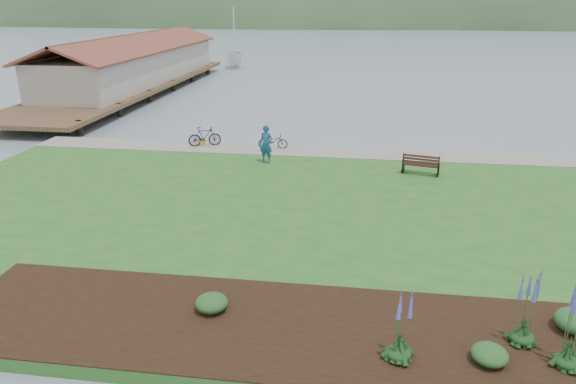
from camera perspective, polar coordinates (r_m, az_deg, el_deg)
name	(u,v)px	position (r m, az deg, el deg)	size (l,w,h in m)	color
ground	(313,204)	(22.80, 2.77, -1.30)	(600.00, 600.00, 0.00)	slate
lawn	(308,217)	(20.89, 2.27, -2.83)	(34.00, 20.00, 0.40)	#265E21
shoreline_path	(324,152)	(29.18, 4.06, 4.48)	(34.00, 2.20, 0.03)	gray
garden_bed	(394,336)	(13.93, 11.68, -15.39)	(24.00, 4.40, 0.04)	black
far_hillside	(416,25)	(192.12, 14.04, 17.54)	(580.00, 80.00, 38.00)	#335932
pier_pavilion	(135,63)	(53.59, -16.61, 13.53)	(8.00, 36.00, 5.40)	#4C3826
park_bench	(421,164)	(25.99, 14.55, 3.02)	(1.86, 1.08, 1.09)	#321B13
person	(266,141)	(26.90, -2.46, 5.68)	(0.85, 0.59, 2.35)	#1C4E84
bicycle_a	(273,141)	(29.69, -1.69, 5.67)	(1.71, 0.60, 0.89)	black
bicycle_b	(205,137)	(30.58, -9.25, 6.10)	(1.90, 0.55, 1.15)	black
sailboat	(235,68)	(70.28, -5.87, 13.59)	(9.18, 9.34, 24.19)	silver
pannier	(203,143)	(30.72, -9.45, 5.38)	(0.21, 0.32, 0.34)	orange
echium_0	(400,332)	(12.76, 12.39, -14.95)	(0.62, 0.62, 2.00)	#133617
echium_1	(527,310)	(14.13, 25.02, -11.80)	(0.62, 0.62, 2.32)	#133617
echium_2	(573,333)	(13.79, 29.10, -13.53)	(0.62, 0.62, 2.27)	#133617
shrub_0	(212,303)	(14.62, -8.49, -12.08)	(0.91, 0.91, 0.45)	#1E4C21
shrub_1	(490,354)	(13.56, 21.50, -16.44)	(0.86, 0.86, 0.43)	#1E4C21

